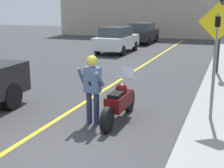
# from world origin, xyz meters

# --- Properties ---
(ground_plane) EXTENTS (80.00, 80.00, 0.00)m
(ground_plane) POSITION_xyz_m (0.00, 0.00, 0.00)
(ground_plane) COLOR #38383A
(road_center_line) EXTENTS (0.12, 36.00, 0.01)m
(road_center_line) POSITION_xyz_m (-0.60, 6.00, 0.00)
(road_center_line) COLOR yellow
(road_center_line) RESTS_ON ground
(building_backdrop) EXTENTS (28.00, 1.20, 7.24)m
(building_backdrop) POSITION_xyz_m (0.00, 26.00, 3.62)
(building_backdrop) COLOR #B2A38E
(building_backdrop) RESTS_ON ground
(motorcycle) EXTENTS (0.62, 2.29, 1.29)m
(motorcycle) POSITION_xyz_m (0.95, 2.28, 0.50)
(motorcycle) COLOR black
(motorcycle) RESTS_ON ground
(person_biker) EXTENTS (0.59, 0.48, 1.74)m
(person_biker) POSITION_xyz_m (0.39, 1.83, 1.07)
(person_biker) COLOR #282D4C
(person_biker) RESTS_ON ground
(crossing_sign) EXTENTS (0.91, 0.08, 2.86)m
(crossing_sign) POSITION_xyz_m (3.17, 2.91, 1.85)
(crossing_sign) COLOR slate
(crossing_sign) RESTS_ON sidewalk_curb
(traffic_light) EXTENTS (0.26, 0.30, 3.78)m
(traffic_light) POSITION_xyz_m (3.01, 9.06, 2.75)
(traffic_light) COLOR #2D2D30
(traffic_light) RESTS_ON sidewalk_curb
(parked_car_white) EXTENTS (1.88, 4.20, 1.68)m
(parked_car_white) POSITION_xyz_m (-3.48, 14.23, 0.86)
(parked_car_white) COLOR black
(parked_car_white) RESTS_ON ground
(parked_car_black) EXTENTS (1.88, 4.20, 1.68)m
(parked_car_black) POSITION_xyz_m (-3.36, 20.08, 0.86)
(parked_car_black) COLOR black
(parked_car_black) RESTS_ON ground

